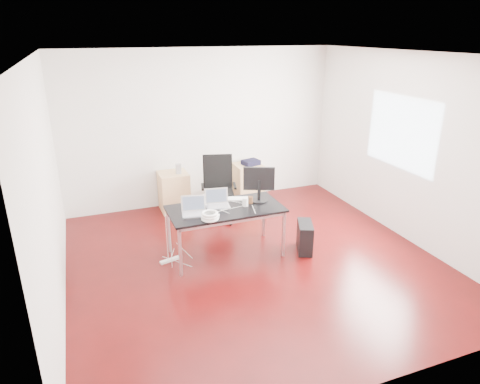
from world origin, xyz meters
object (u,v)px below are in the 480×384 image
object	(u,v)px
desk	(225,211)
pc_tower	(305,237)
filing_cabinet_right	(248,182)
office_chair	(218,185)
filing_cabinet_left	(174,192)

from	to	relation	value
desk	pc_tower	distance (m)	1.25
desk	filing_cabinet_right	xyz separation A→B (m)	(1.11, 1.90, -0.33)
filing_cabinet_right	pc_tower	bearing A→B (deg)	-89.68
desk	filing_cabinet_right	world-z (taller)	desk
desk	filing_cabinet_right	distance (m)	2.22
office_chair	pc_tower	distance (m)	1.81
desk	pc_tower	bearing A→B (deg)	-15.66
filing_cabinet_right	pc_tower	world-z (taller)	filing_cabinet_right
filing_cabinet_right	filing_cabinet_left	bearing A→B (deg)	180.00
office_chair	filing_cabinet_left	distance (m)	0.94
desk	pc_tower	size ratio (longest dim) A/B	3.56
filing_cabinet_right	pc_tower	xyz separation A→B (m)	(0.01, -2.21, -0.13)
office_chair	filing_cabinet_right	bearing A→B (deg)	53.64
filing_cabinet_left	filing_cabinet_right	size ratio (longest dim) A/B	1.00
office_chair	filing_cabinet_right	size ratio (longest dim) A/B	1.54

